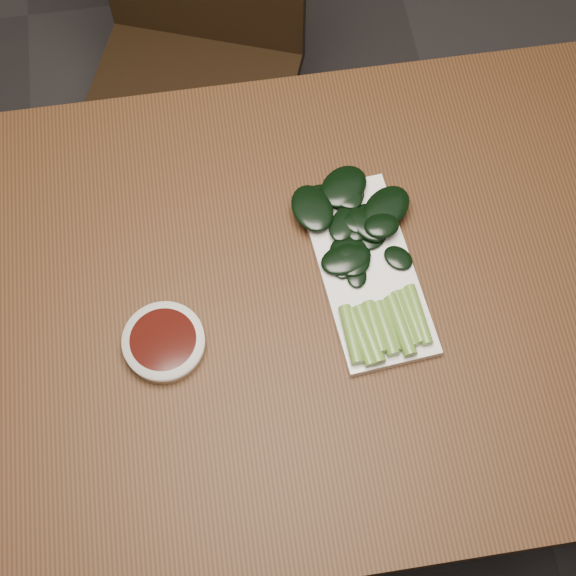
{
  "coord_description": "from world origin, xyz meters",
  "views": [
    {
      "loc": [
        -0.05,
        -0.46,
        1.84
      ],
      "look_at": [
        0.02,
        0.01,
        0.76
      ],
      "focal_mm": 50.0,
      "sensor_mm": 36.0,
      "label": 1
    }
  ],
  "objects_px": {
    "serving_plate": "(367,270)",
    "table": "(275,317)",
    "gai_lan": "(362,249)",
    "chair_far": "(193,65)",
    "sauce_bowl": "(164,342)"
  },
  "relations": [
    {
      "from": "table",
      "to": "gai_lan",
      "type": "distance_m",
      "value": 0.18
    },
    {
      "from": "table",
      "to": "serving_plate",
      "type": "height_order",
      "value": "serving_plate"
    },
    {
      "from": "table",
      "to": "gai_lan",
      "type": "height_order",
      "value": "gai_lan"
    },
    {
      "from": "table",
      "to": "chair_far",
      "type": "relative_size",
      "value": 1.57
    },
    {
      "from": "serving_plate",
      "to": "gai_lan",
      "type": "height_order",
      "value": "gai_lan"
    },
    {
      "from": "serving_plate",
      "to": "gai_lan",
      "type": "distance_m",
      "value": 0.03
    },
    {
      "from": "sauce_bowl",
      "to": "table",
      "type": "bearing_deg",
      "value": 16.66
    },
    {
      "from": "table",
      "to": "gai_lan",
      "type": "xyz_separation_m",
      "value": [
        0.14,
        0.05,
        0.1
      ]
    },
    {
      "from": "chair_far",
      "to": "sauce_bowl",
      "type": "height_order",
      "value": "chair_far"
    },
    {
      "from": "sauce_bowl",
      "to": "gai_lan",
      "type": "bearing_deg",
      "value": 17.83
    },
    {
      "from": "serving_plate",
      "to": "chair_far",
      "type": "bearing_deg",
      "value": 109.03
    },
    {
      "from": "table",
      "to": "gai_lan",
      "type": "relative_size",
      "value": 4.13
    },
    {
      "from": "table",
      "to": "serving_plate",
      "type": "distance_m",
      "value": 0.17
    },
    {
      "from": "sauce_bowl",
      "to": "gai_lan",
      "type": "distance_m",
      "value": 0.32
    },
    {
      "from": "serving_plate",
      "to": "table",
      "type": "bearing_deg",
      "value": -171.22
    }
  ]
}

